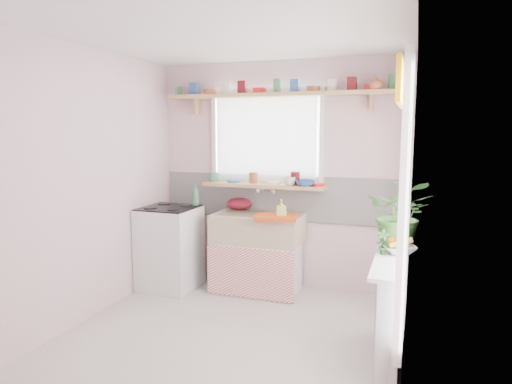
% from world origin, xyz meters
% --- Properties ---
extents(room, '(3.20, 3.20, 3.20)m').
position_xyz_m(room, '(0.66, 0.86, 1.37)').
color(room, beige).
rests_on(room, ground).
extents(sink_unit, '(0.95, 0.65, 1.11)m').
position_xyz_m(sink_unit, '(-0.15, 1.29, 0.43)').
color(sink_unit, white).
rests_on(sink_unit, ground).
extents(cooker, '(0.58, 0.58, 0.93)m').
position_xyz_m(cooker, '(-1.10, 1.05, 0.46)').
color(cooker, white).
rests_on(cooker, ground).
extents(radiator_ledge, '(0.22, 0.95, 0.78)m').
position_xyz_m(radiator_ledge, '(1.30, 0.20, 0.40)').
color(radiator_ledge, white).
rests_on(radiator_ledge, ground).
extents(windowsill, '(1.40, 0.22, 0.04)m').
position_xyz_m(windowsill, '(-0.15, 1.48, 1.14)').
color(windowsill, tan).
rests_on(windowsill, room).
extents(pine_shelf, '(2.52, 0.24, 0.04)m').
position_xyz_m(pine_shelf, '(0.00, 1.47, 2.12)').
color(pine_shelf, tan).
rests_on(pine_shelf, room).
extents(shelf_crockery, '(2.47, 0.11, 0.12)m').
position_xyz_m(shelf_crockery, '(-0.02, 1.47, 2.19)').
color(shelf_crockery, '#3F7F4C').
rests_on(shelf_crockery, pine_shelf).
extents(sill_crockery, '(1.35, 0.11, 0.12)m').
position_xyz_m(sill_crockery, '(-0.20, 1.48, 1.21)').
color(sill_crockery, '#3F7F4C').
rests_on(sill_crockery, windowsill).
extents(dish_tray, '(0.48, 0.40, 0.04)m').
position_xyz_m(dish_tray, '(0.11, 1.10, 0.87)').
color(dish_tray, '#D14512').
rests_on(dish_tray, sink_unit).
extents(colander, '(0.31, 0.31, 0.13)m').
position_xyz_m(colander, '(-0.45, 1.50, 0.92)').
color(colander, maroon).
rests_on(colander, sink_unit).
extents(jade_plant, '(0.55, 0.48, 0.58)m').
position_xyz_m(jade_plant, '(1.33, 0.60, 1.07)').
color(jade_plant, '#3C6D2B').
rests_on(jade_plant, radiator_ledge).
extents(fruit_bowl, '(0.35, 0.35, 0.07)m').
position_xyz_m(fruit_bowl, '(1.33, 0.45, 0.81)').
color(fruit_bowl, silver).
rests_on(fruit_bowl, radiator_ledge).
extents(herb_pot, '(0.11, 0.07, 0.20)m').
position_xyz_m(herb_pot, '(1.21, 0.37, 0.87)').
color(herb_pot, '#255C24').
rests_on(herb_pot, radiator_ledge).
extents(soap_bottle_sink, '(0.12, 0.12, 0.21)m').
position_xyz_m(soap_bottle_sink, '(0.17, 1.10, 0.95)').
color(soap_bottle_sink, '#CCCD5B').
rests_on(soap_bottle_sink, sink_unit).
extents(sill_cup, '(0.15, 0.15, 0.09)m').
position_xyz_m(sill_cup, '(0.17, 1.42, 1.21)').
color(sill_cup, silver).
rests_on(sill_cup, windowsill).
extents(sill_bowl, '(0.26, 0.26, 0.06)m').
position_xyz_m(sill_bowl, '(0.34, 1.42, 1.19)').
color(sill_bowl, '#2E4B96').
rests_on(sill_bowl, windowsill).
extents(shelf_vase, '(0.15, 0.15, 0.14)m').
position_xyz_m(shelf_vase, '(1.03, 1.41, 2.21)').
color(shelf_vase, '#B56037').
rests_on(shelf_vase, pine_shelf).
extents(cooker_bottle, '(0.12, 0.12, 0.23)m').
position_xyz_m(cooker_bottle, '(-0.88, 1.26, 1.03)').
color(cooker_bottle, '#3B774D').
rests_on(cooker_bottle, cooker).
extents(fruit, '(0.20, 0.14, 0.10)m').
position_xyz_m(fruit, '(1.34, 0.45, 0.87)').
color(fruit, '#FF5F15').
rests_on(fruit, fruit_bowl).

